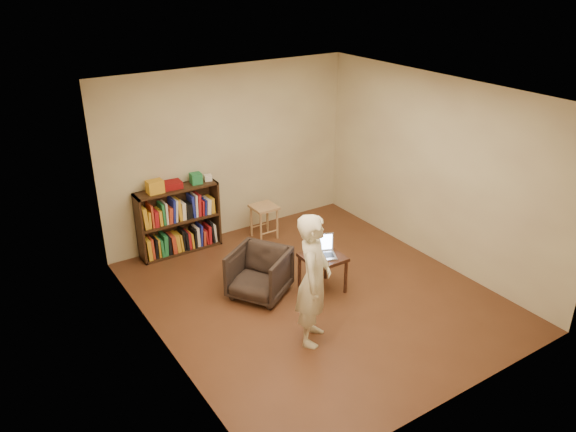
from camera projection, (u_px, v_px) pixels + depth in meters
floor at (315, 295)px, 7.22m from camera, size 4.50×4.50×0.00m
ceiling at (320, 94)px, 6.13m from camera, size 4.50×4.50×0.00m
wall_back at (229, 153)px, 8.39m from camera, size 4.00×0.00×4.00m
wall_left at (157, 245)px, 5.68m from camera, size 0.00×4.50×4.50m
wall_right at (436, 171)px, 7.67m from camera, size 0.00×4.50×4.50m
bookshelf at (179, 223)px, 8.15m from camera, size 1.20×0.30×1.00m
box_yellow at (155, 187)px, 7.71m from camera, size 0.22×0.16×0.18m
red_cloth at (171, 185)px, 7.88m from camera, size 0.30×0.23×0.10m
box_green at (196, 178)px, 8.04m from camera, size 0.17×0.17×0.15m
box_white at (208, 178)px, 8.16m from camera, size 0.13×0.13×0.09m
stool at (264, 212)px, 8.54m from camera, size 0.37×0.37×0.53m
armchair at (259, 273)px, 7.10m from camera, size 0.95×0.94×0.63m
side_table at (323, 262)px, 7.17m from camera, size 0.49×0.49×0.50m
laptop at (321, 251)px, 7.13m from camera, size 0.43×0.38×0.27m
person at (314, 280)px, 6.08m from camera, size 0.66×0.66×1.55m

